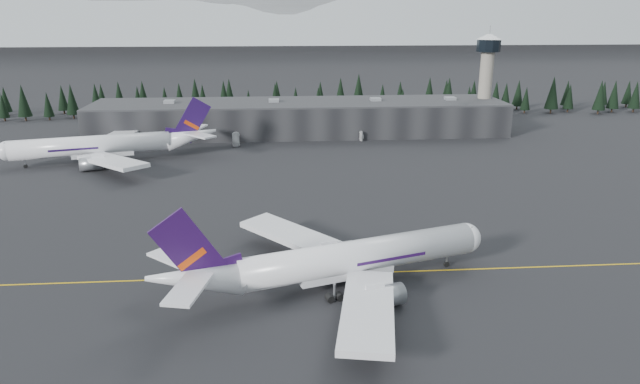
{
  "coord_description": "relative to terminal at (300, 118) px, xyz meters",
  "views": [
    {
      "loc": [
        -8.99,
        -97.61,
        46.78
      ],
      "look_at": [
        0.0,
        20.0,
        9.0
      ],
      "focal_mm": 32.0,
      "sensor_mm": 36.0,
      "label": 1
    }
  ],
  "objects": [
    {
      "name": "taxiline",
      "position": [
        0.0,
        -127.0,
        -6.29
      ],
      "size": [
        400.0,
        0.4,
        0.02
      ],
      "primitive_type": "cube",
      "color": "gold",
      "rests_on": "ground"
    },
    {
      "name": "ground",
      "position": [
        0.0,
        -125.0,
        -6.3
      ],
      "size": [
        1400.0,
        1400.0,
        0.0
      ],
      "primitive_type": "plane",
      "color": "black",
      "rests_on": "ground"
    },
    {
      "name": "control_tower",
      "position": [
        75.0,
        3.0,
        17.11
      ],
      "size": [
        10.0,
        10.0,
        37.7
      ],
      "color": "gray",
      "rests_on": "ground"
    },
    {
      "name": "gse_vehicle_a",
      "position": [
        -23.81,
        -21.94,
        -5.53
      ],
      "size": [
        4.19,
        6.08,
        1.54
      ],
      "primitive_type": "imported",
      "rotation": [
        0.0,
        0.0,
        0.32
      ],
      "color": "white",
      "rests_on": "ground"
    },
    {
      "name": "jet_main",
      "position": [
        -0.08,
        -132.55,
        -1.14
      ],
      "size": [
        60.66,
        54.81,
        18.28
      ],
      "rotation": [
        0.0,
        0.0,
        0.3
      ],
      "color": "white",
      "rests_on": "ground"
    },
    {
      "name": "mountain_ridge",
      "position": [
        0.0,
        875.0,
        -6.3
      ],
      "size": [
        4400.0,
        900.0,
        420.0
      ],
      "primitive_type": null,
      "color": "white",
      "rests_on": "ground"
    },
    {
      "name": "treeline",
      "position": [
        0.0,
        37.0,
        1.2
      ],
      "size": [
        360.0,
        20.0,
        15.0
      ],
      "primitive_type": "cube",
      "color": "black",
      "rests_on": "ground"
    },
    {
      "name": "terminal",
      "position": [
        0.0,
        0.0,
        0.0
      ],
      "size": [
        160.0,
        30.0,
        12.6
      ],
      "color": "black",
      "rests_on": "ground"
    },
    {
      "name": "jet_parked",
      "position": [
        -62.13,
        -39.54,
        -0.74
      ],
      "size": [
        65.83,
        60.04,
        19.7
      ],
      "rotation": [
        0.0,
        0.0,
        3.38
      ],
      "color": "white",
      "rests_on": "ground"
    },
    {
      "name": "gse_vehicle_b",
      "position": [
        22.4,
        -16.01,
        -5.63
      ],
      "size": [
        4.21,
        3.26,
        1.34
      ],
      "primitive_type": "imported",
      "rotation": [
        0.0,
        0.0,
        -1.08
      ],
      "color": "silver",
      "rests_on": "ground"
    }
  ]
}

